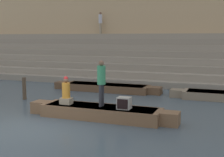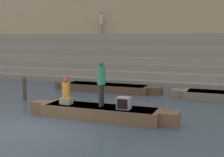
# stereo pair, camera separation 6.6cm
# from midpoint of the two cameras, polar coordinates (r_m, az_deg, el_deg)

# --- Properties ---
(ground_plane) EXTENTS (120.00, 120.00, 0.00)m
(ground_plane) POSITION_cam_midpoint_polar(r_m,az_deg,el_deg) (10.96, -14.50, -8.72)
(ground_plane) COLOR #3D4C56
(ghat_steps) EXTENTS (36.00, 6.23, 3.31)m
(ghat_steps) POSITION_cam_midpoint_polar(r_m,az_deg,el_deg) (22.90, 5.13, 2.87)
(ghat_steps) COLOR gray
(ghat_steps) RESTS_ON ground
(back_wall) EXTENTS (34.20, 1.28, 10.10)m
(back_wall) POSITION_cam_midpoint_polar(r_m,az_deg,el_deg) (25.61, 6.96, 11.96)
(back_wall) COLOR tan
(back_wall) RESTS_ON ground
(rowboat_main) EXTENTS (5.84, 1.29, 0.46)m
(rowboat_main) POSITION_cam_midpoint_polar(r_m,az_deg,el_deg) (11.76, -2.25, -6.12)
(rowboat_main) COLOR brown
(rowboat_main) RESTS_ON ground
(person_standing) EXTENTS (0.31, 0.31, 1.72)m
(person_standing) POSITION_cam_midpoint_polar(r_m,az_deg,el_deg) (11.52, -2.12, -0.23)
(person_standing) COLOR #28282D
(person_standing) RESTS_ON rowboat_main
(person_rowing) EXTENTS (0.43, 0.34, 1.08)m
(person_rowing) POSITION_cam_midpoint_polar(r_m,az_deg,el_deg) (12.13, -8.54, -2.59)
(person_rowing) COLOR gray
(person_rowing) RESTS_ON rowboat_main
(tv_set) EXTENTS (0.48, 0.40, 0.43)m
(tv_set) POSITION_cam_midpoint_polar(r_m,az_deg,el_deg) (11.23, 2.07, -4.51)
(tv_set) COLOR #9E998E
(tv_set) RESTS_ON rowboat_main
(moored_boat_distant) EXTENTS (6.32, 1.30, 0.39)m
(moored_boat_distant) POSITION_cam_midpoint_polar(r_m,az_deg,el_deg) (17.67, -1.19, -1.63)
(moored_boat_distant) COLOR brown
(moored_boat_distant) RESTS_ON ground
(mooring_post) EXTENTS (0.18, 0.18, 1.08)m
(mooring_post) POSITION_cam_midpoint_polar(r_m,az_deg,el_deg) (15.84, -15.87, -1.77)
(mooring_post) COLOR #473828
(mooring_post) RESTS_ON ground
(person_on_steps) EXTENTS (0.30, 0.30, 1.77)m
(person_on_steps) POSITION_cam_midpoint_polar(r_m,az_deg,el_deg) (25.87, -2.20, 10.45)
(person_on_steps) COLOR gray
(person_on_steps) RESTS_ON ghat_steps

